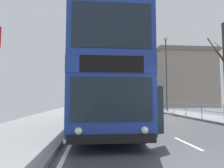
# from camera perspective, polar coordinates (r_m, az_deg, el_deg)

# --- Properties ---
(double_decker_bus_main) EXTENTS (3.23, 10.27, 4.49)m
(double_decker_bus_main) POSITION_cam_1_polar(r_m,az_deg,el_deg) (10.40, -2.44, 0.24)
(double_decker_bus_main) COLOR navy
(double_decker_bus_main) RESTS_ON ground
(background_bus_far_lane) EXTENTS (2.66, 9.65, 3.13)m
(background_bus_far_lane) POSITION_cam_1_polar(r_m,az_deg,el_deg) (28.26, 6.65, -4.00)
(background_bus_far_lane) COLOR navy
(background_bus_far_lane) RESTS_ON ground
(pedestrian_railing_far_kerb) EXTENTS (0.05, 21.75, 1.04)m
(pedestrian_railing_far_kerb) POSITION_cam_1_polar(r_m,az_deg,el_deg) (16.47, 22.37, -6.39)
(pedestrian_railing_far_kerb) COLOR #598CC6
(pedestrian_railing_far_kerb) RESTS_ON ground
(street_lamp_far_side) EXTENTS (0.28, 0.60, 8.65)m
(street_lamp_far_side) POSITION_cam_1_polar(r_m,az_deg,el_deg) (24.27, 15.41, 4.21)
(street_lamp_far_side) COLOR #38383D
(street_lamp_far_side) RESTS_ON ground
(bare_tree_far_01) EXTENTS (2.57, 1.52, 5.99)m
(bare_tree_far_01) POSITION_cam_1_polar(r_m,az_deg,el_deg) (39.74, 7.38, -2.15)
(bare_tree_far_01) COLOR #4C3D2D
(bare_tree_far_01) RESTS_ON ground
(bare_tree_far_02) EXTENTS (2.09, 2.25, 6.83)m
(bare_tree_far_02) POSITION_cam_1_polar(r_m,az_deg,el_deg) (27.95, 12.14, 0.12)
(bare_tree_far_02) COLOR #423328
(bare_tree_far_02) RESTS_ON ground
(background_building_00) EXTENTS (10.98, 13.98, 10.77)m
(background_building_00) POSITION_cam_1_polar(r_m,az_deg,el_deg) (42.67, 17.81, 1.02)
(background_building_00) COLOR gray
(background_building_00) RESTS_ON ground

